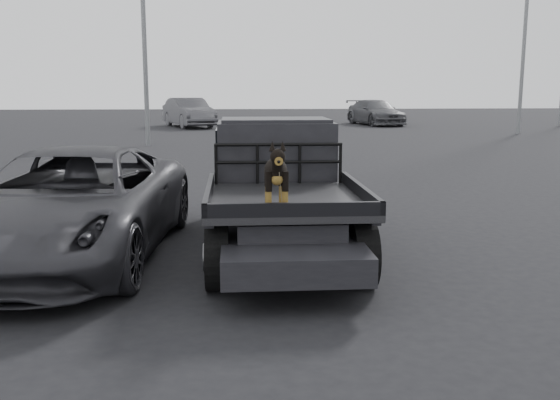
{
  "coord_description": "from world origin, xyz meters",
  "views": [
    {
      "loc": [
        -1.24,
        -6.49,
        2.26
      ],
      "look_at": [
        -0.79,
        -0.34,
        1.14
      ],
      "focal_mm": 40.0,
      "sensor_mm": 36.0,
      "label": 1
    }
  ],
  "objects_px": {
    "flatbed_ute": "(280,218)",
    "distant_car_a": "(189,113)",
    "dog": "(276,176)",
    "parked_suv": "(72,204)",
    "distant_car_b": "(375,112)"
  },
  "relations": [
    {
      "from": "flatbed_ute",
      "to": "distant_car_a",
      "type": "distance_m",
      "value": 27.99
    },
    {
      "from": "dog",
      "to": "parked_suv",
      "type": "relative_size",
      "value": 0.14
    },
    {
      "from": "distant_car_a",
      "to": "distant_car_b",
      "type": "relative_size",
      "value": 0.98
    },
    {
      "from": "parked_suv",
      "to": "distant_car_b",
      "type": "bearing_deg",
      "value": 74.5
    },
    {
      "from": "dog",
      "to": "distant_car_b",
      "type": "distance_m",
      "value": 31.97
    },
    {
      "from": "parked_suv",
      "to": "distant_car_a",
      "type": "relative_size",
      "value": 1.04
    },
    {
      "from": "flatbed_ute",
      "to": "distant_car_a",
      "type": "height_order",
      "value": "distant_car_a"
    },
    {
      "from": "distant_car_b",
      "to": "distant_car_a",
      "type": "bearing_deg",
      "value": 174.91
    },
    {
      "from": "flatbed_ute",
      "to": "distant_car_a",
      "type": "bearing_deg",
      "value": 96.54
    },
    {
      "from": "distant_car_a",
      "to": "dog",
      "type": "bearing_deg",
      "value": -105.67
    },
    {
      "from": "parked_suv",
      "to": "dog",
      "type": "bearing_deg",
      "value": -24.8
    },
    {
      "from": "flatbed_ute",
      "to": "distant_car_b",
      "type": "distance_m",
      "value": 30.3
    },
    {
      "from": "flatbed_ute",
      "to": "distant_car_a",
      "type": "xyz_separation_m",
      "value": [
        -3.19,
        27.81,
        0.37
      ]
    },
    {
      "from": "parked_suv",
      "to": "distant_car_a",
      "type": "bearing_deg",
      "value": 95.43
    },
    {
      "from": "distant_car_a",
      "to": "distant_car_b",
      "type": "distance_m",
      "value": 11.27
    }
  ]
}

